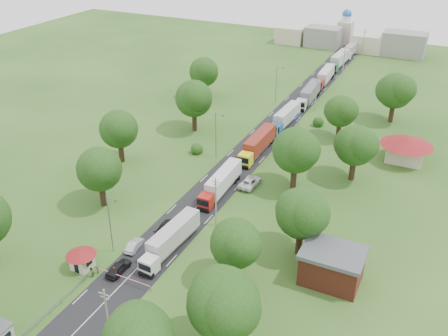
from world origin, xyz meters
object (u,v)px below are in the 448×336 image
Objects in this scene: info_sign at (297,119)px; car_lane_front at (119,268)px; guard_booth at (81,256)px; truck_0 at (171,239)px; car_lane_mid at (134,245)px; pedestrian_near at (114,271)px; boom_barrier at (115,275)px.

info_sign is 58.97m from car_lane_front.
guard_booth is 61.27m from info_sign.
guard_booth is 0.31× the size of truck_0.
pedestrian_near is (1.09, -6.51, 0.29)m from car_lane_mid.
info_sign reaches higher than boom_barrier.
truck_0 is 3.40× the size of car_lane_mid.
pedestrian_near is at bearing -115.26° from truck_0.
guard_booth is 1.07× the size of info_sign.
guard_booth is at bearing 52.01° from car_lane_mid.
car_lane_mid is 6.61m from pedestrian_near.
truck_0 is 5.83m from car_lane_mid.
info_sign is at bearing 79.10° from pedestrian_near.
pedestrian_near is at bearing 89.03° from car_lane_front.
truck_0 is at bearing -93.37° from info_sign.
truck_0 is 3.05× the size of car_lane_front.
car_lane_mid is at bearing -156.83° from truck_0.
info_sign is (6.56, 60.00, 2.11)m from boom_barrier.
info_sign reaches higher than guard_booth.
info_sign is 0.29× the size of truck_0.
truck_0 is 8.85m from car_lane_front.
truck_0 is (3.57, 9.23, 1.16)m from boom_barrier.
guard_booth is at bearing -101.68° from info_sign.
boom_barrier is at bearing 0.01° from guard_booth.
guard_booth is 2.27× the size of pedestrian_near.
guard_booth is at bearing -179.99° from boom_barrier.
boom_barrier is 2.01× the size of car_lane_front.
car_lane_front is 5.61m from car_lane_mid.
car_lane_mid is (-1.08, 5.50, -0.10)m from car_lane_front.
pedestrian_near is at bearing 92.45° from car_lane_mid.
info_sign is at bearing -105.83° from car_lane_mid.
car_lane_mid is at bearing -98.79° from info_sign.
car_lane_front is (-0.56, 1.50, -0.11)m from boom_barrier.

